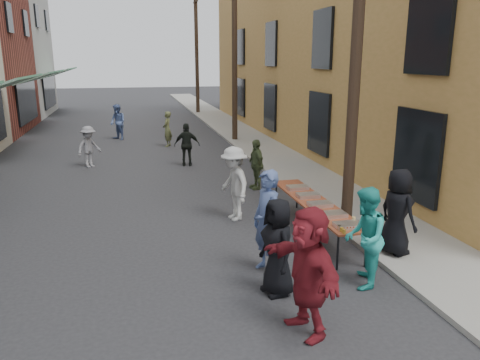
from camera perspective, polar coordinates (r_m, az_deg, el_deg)
name	(u,v)px	position (r m, az deg, el deg)	size (l,w,h in m)	color
ground	(180,310)	(7.75, -7.27, -15.41)	(120.00, 120.00, 0.00)	#28282B
sidewalk	(249,139)	(22.73, 1.10, 4.96)	(2.20, 60.00, 0.10)	gray
building_ochre	(381,33)	(23.81, 16.83, 16.77)	(10.00, 28.00, 10.00)	#A77F3B
utility_pole_near	(358,28)	(10.89, 14.17, 17.56)	(0.26, 0.26, 9.00)	#2D2116
utility_pole_mid	(235,44)	(22.25, -0.67, 16.26)	(0.26, 0.26, 9.00)	#2D2116
utility_pole_far	(197,49)	(34.05, -5.31, 15.64)	(0.26, 0.26, 9.00)	#2D2116
serving_table	(314,204)	(10.60, 9.07, -2.85)	(0.70, 4.00, 0.75)	brown
catering_tray_sausage	(348,225)	(9.16, 13.01, -5.37)	(0.50, 0.33, 0.08)	maroon
catering_tray_foil_b	(333,214)	(9.71, 11.32, -4.12)	(0.50, 0.33, 0.08)	#B2B2B7
catering_tray_buns	(320,204)	(10.32, 9.72, -2.92)	(0.50, 0.33, 0.08)	tan
catering_tray_foil_d	(308,195)	(10.93, 8.29, -1.86)	(0.50, 0.33, 0.08)	#B2B2B7
catering_tray_buns_end	(297,187)	(11.56, 7.02, -0.90)	(0.50, 0.33, 0.08)	tan
condiment_jar_a	(344,232)	(8.81, 12.58, -6.15)	(0.07, 0.07, 0.08)	#A57F26
condiment_jar_b	(342,230)	(8.90, 12.30, -5.93)	(0.07, 0.07, 0.08)	#A57F26
condiment_jar_c	(339,228)	(8.98, 12.02, -5.72)	(0.07, 0.07, 0.08)	#A57F26
cup_stack	(364,228)	(9.03, 14.86, -5.64)	(0.08, 0.08, 0.12)	tan
guest_front_a	(277,247)	(7.85, 4.58, -8.12)	(0.81, 0.53, 1.67)	black
guest_front_b	(267,222)	(8.58, 3.31, -5.11)	(0.71, 0.46, 1.94)	#495C8E
guest_front_c	(365,238)	(8.33, 14.96, -6.84)	(0.86, 0.67, 1.77)	#2AB0A4
guest_front_d	(234,184)	(11.36, -0.72, -0.44)	(1.18, 0.68, 1.82)	beige
guest_front_e	(256,164)	(14.12, 1.97, 1.93)	(0.89, 0.37, 1.52)	#4C5C35
guest_queue_back	(308,271)	(6.78, 8.28, -10.94)	(1.77, 0.56, 1.91)	maroon
server	(397,212)	(9.65, 18.64, -3.69)	(0.84, 0.55, 1.72)	black
passerby_left	(89,147)	(17.85, -17.95, 3.87)	(0.97, 0.56, 1.51)	gray
passerby_mid	(187,145)	(17.29, -6.48, 4.29)	(0.92, 0.38, 1.58)	black
passerby_right	(167,129)	(21.31, -8.85, 6.15)	(0.57, 0.38, 1.57)	#575D36
passerby_far	(118,122)	(23.60, -14.67, 6.84)	(0.83, 0.65, 1.71)	#556DA5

